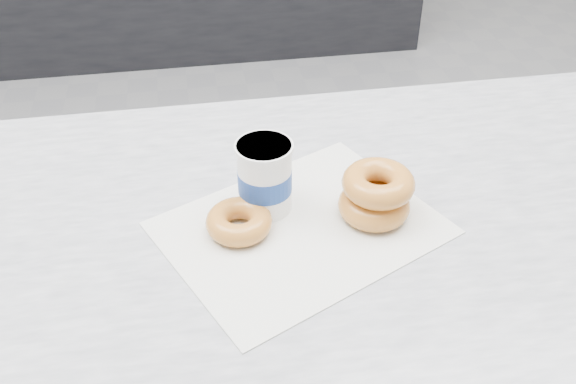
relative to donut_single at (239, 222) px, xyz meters
name	(u,v)px	position (x,y,z in m)	size (l,w,h in m)	color
ground	(212,344)	(-0.06, 0.56, -0.92)	(5.00, 5.00, 0.00)	gray
wax_paper	(301,228)	(0.08, -0.01, -0.02)	(0.34, 0.26, 0.00)	silver
donut_single	(239,222)	(0.00, 0.00, 0.00)	(0.09, 0.09, 0.03)	gold
donut_stack	(376,194)	(0.18, 0.00, 0.02)	(0.12, 0.12, 0.07)	gold
coffee_cup	(265,177)	(0.04, 0.04, 0.04)	(0.08, 0.08, 0.10)	white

